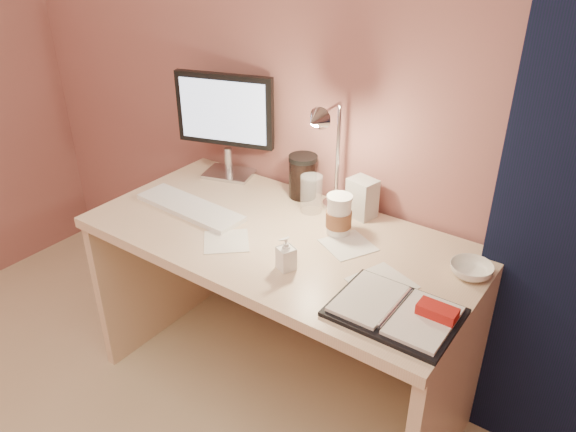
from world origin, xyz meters
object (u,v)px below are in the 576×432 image
Objects in this scene: planner at (398,311)px; coffee_cup at (339,216)px; monitor at (226,116)px; keyboard at (190,207)px; desk_lamp at (320,148)px; product_box at (362,198)px; lotion_bottle at (286,253)px; bowl at (471,270)px; desk at (292,277)px; dark_jar at (303,178)px; clear_cup at (311,194)px.

planner is 2.39× the size of coffee_cup.
keyboard is at bearing -92.31° from monitor.
keyboard is 0.58m from coffee_cup.
desk_lamp is at bearing 31.94° from keyboard.
desk_lamp is (0.52, -0.09, 0.01)m from monitor.
keyboard is 3.12× the size of product_box.
product_box is (0.02, 0.45, 0.02)m from lotion_bottle.
planner is 0.32m from bowl.
planner is at bearing -4.18° from keyboard.
desk is 0.39m from lotion_bottle.
coffee_cup is (0.16, 0.06, 0.29)m from desk.
desk is 0.47m from keyboard.
coffee_cup is at bearing -178.19° from bowl.
coffee_cup is at bearing 86.22° from lotion_bottle.
monitor reaches higher than dark_jar.
clear_cup reaches higher than planner.
lotion_bottle is at bearing -148.42° from bowl.
clear_cup is at bearing 150.36° from desk_lamp.
monitor is 2.85× the size of dark_jar.
monitor is at bearing 157.26° from desk.
lotion_bottle is (0.15, -0.37, -0.01)m from clear_cup.
clear_cup is (-0.17, 0.08, 0.00)m from coffee_cup.
planner is at bearing -107.85° from bowl.
product_box is at bearing 53.15° from desk.
keyboard is at bearing -162.40° from desk.
product_box is at bearing -15.88° from monitor.
dark_jar is (-0.27, 0.17, 0.01)m from coffee_cup.
monitor reaches higher than planner.
monitor is 0.67m from product_box.
desk is at bearing -39.94° from monitor.
desk_lamp is at bearing 72.37° from desk.
planner is 2.27× the size of dark_jar.
desk is 0.34m from coffee_cup.
bowl is (0.63, 0.07, 0.25)m from desk.
desk is 9.48× the size of coffee_cup.
coffee_cup is 0.29m from lotion_bottle.
clear_cup is 0.65m from bowl.
monitor is at bearing 166.33° from desk_lamp.
keyboard is at bearing 168.42° from lotion_bottle.
keyboard is (0.09, -0.33, -0.25)m from monitor.
planner is 3.06× the size of lotion_bottle.
bowl reaches higher than keyboard.
planner is at bearing -37.67° from product_box.
dark_jar reaches higher than clear_cup.
lotion_bottle is (-0.02, -0.29, -0.01)m from coffee_cup.
coffee_cup reaches higher than desk.
product_box reaches higher than lotion_bottle.
bowl is at bearing -5.93° from clear_cup.
clear_cup is 0.21m from desk_lamp.
planner is at bearing -40.62° from monitor.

